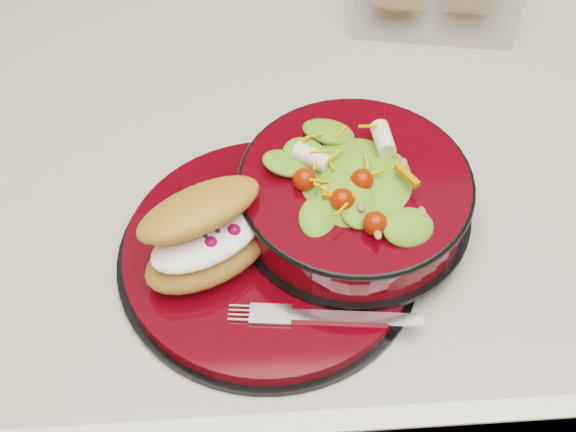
{
  "coord_description": "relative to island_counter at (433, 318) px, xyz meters",
  "views": [
    {
      "loc": [
        -0.27,
        -0.64,
        1.53
      ],
      "look_at": [
        -0.24,
        -0.17,
        0.94
      ],
      "focal_mm": 50.0,
      "sensor_mm": 36.0,
      "label": 1
    }
  ],
  "objects": [
    {
      "name": "salad_bowl",
      "position": [
        -0.17,
        -0.15,
        0.5
      ],
      "size": [
        0.23,
        0.23,
        0.1
      ],
      "rotation": [
        0.0,
        0.0,
        -0.12
      ],
      "color": "black",
      "rests_on": "dinner_plate"
    },
    {
      "name": "island_counter",
      "position": [
        0.0,
        0.0,
        0.0
      ],
      "size": [
        1.24,
        0.74,
        0.9
      ],
      "color": "white",
      "rests_on": "ground"
    },
    {
      "name": "croissant",
      "position": [
        -0.31,
        -0.2,
        0.5
      ],
      "size": [
        0.14,
        0.13,
        0.07
      ],
      "rotation": [
        0.0,
        0.0,
        0.5
      ],
      "color": "#BA7A38",
      "rests_on": "dinner_plate"
    },
    {
      "name": "fork",
      "position": [
        -0.21,
        -0.27,
        0.47
      ],
      "size": [
        0.16,
        0.03,
        0.0
      ],
      "rotation": [
        0.0,
        0.0,
        1.46
      ],
      "color": "silver",
      "rests_on": "dinner_plate"
    },
    {
      "name": "dinner_plate",
      "position": [
        -0.26,
        -0.19,
        0.46
      ],
      "size": [
        0.29,
        0.29,
        0.02
      ],
      "rotation": [
        0.0,
        0.0,
        0.36
      ],
      "color": "black",
      "rests_on": "island_counter"
    }
  ]
}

